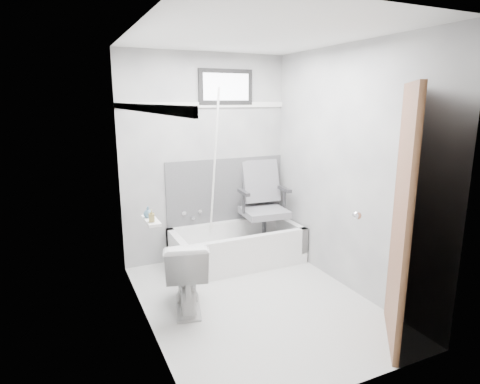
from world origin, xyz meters
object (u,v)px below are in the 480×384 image
bathtub (237,246)px  door (460,226)px  toilet (186,273)px  soap_bottle_a (152,216)px  soap_bottle_b (148,212)px  office_chair (264,206)px

bathtub → door: size_ratio=0.75×
toilet → soap_bottle_a: bearing=41.8°
bathtub → door: door is taller
door → soap_bottle_a: door is taller
toilet → soap_bottle_b: 0.70m
toilet → door: size_ratio=0.34×
toilet → soap_bottle_a: soap_bottle_a is taller
office_chair → toilet: office_chair is taller
soap_bottle_b → door: bearing=-36.8°
office_chair → soap_bottle_b: size_ratio=10.72×
office_chair → soap_bottle_b: office_chair is taller
office_chair → door: size_ratio=0.52×
toilet → soap_bottle_b: soap_bottle_b is taller
soap_bottle_b → bathtub: bearing=33.5°
bathtub → office_chair: (0.38, 0.05, 0.43)m
toilet → soap_bottle_b: (-0.32, -0.02, 0.62)m
door → soap_bottle_a: bearing=146.0°
bathtub → soap_bottle_b: size_ratio=15.47×
soap_bottle_a → soap_bottle_b: bearing=90.0°
toilet → soap_bottle_a: (-0.32, -0.16, 0.63)m
door → soap_bottle_b: 2.40m
soap_bottle_a → bathtub: bearing=38.0°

